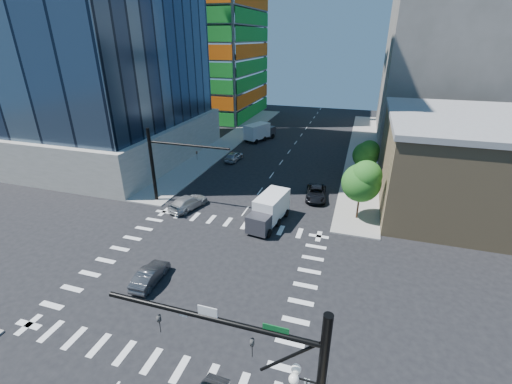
% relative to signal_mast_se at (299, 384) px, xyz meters
% --- Properties ---
extents(ground, '(160.00, 160.00, 0.00)m').
position_rel_signal_mast_se_xyz_m(ground, '(-10.60, 11.50, -5.01)').
color(ground, black).
rests_on(ground, ground).
extents(road_markings, '(20.00, 20.00, 0.01)m').
position_rel_signal_mast_se_xyz_m(road_markings, '(-10.60, 11.50, -5.00)').
color(road_markings, silver).
rests_on(road_markings, ground).
extents(sidewalk_ne, '(5.00, 60.00, 0.15)m').
position_rel_signal_mast_se_xyz_m(sidewalk_ne, '(1.90, 51.50, -4.93)').
color(sidewalk_ne, gray).
rests_on(sidewalk_ne, ground).
extents(sidewalk_nw, '(5.00, 60.00, 0.15)m').
position_rel_signal_mast_se_xyz_m(sidewalk_nw, '(-23.10, 51.50, -4.93)').
color(sidewalk_nw, gray).
rests_on(sidewalk_nw, ground).
extents(construction_building, '(25.16, 34.50, 70.60)m').
position_rel_signal_mast_se_xyz_m(construction_building, '(-38.02, 73.43, 19.60)').
color(construction_building, gray).
rests_on(construction_building, ground).
extents(commercial_building, '(20.50, 22.50, 10.60)m').
position_rel_signal_mast_se_xyz_m(commercial_building, '(14.40, 33.50, 0.31)').
color(commercial_building, '#937A55').
rests_on(commercial_building, ground).
extents(bg_building_ne, '(24.00, 30.00, 28.00)m').
position_rel_signal_mast_se_xyz_m(bg_building_ne, '(16.40, 66.50, 8.99)').
color(bg_building_ne, '#67635D').
rests_on(bg_building_ne, ground).
extents(signal_mast_se, '(10.51, 2.48, 9.00)m').
position_rel_signal_mast_se_xyz_m(signal_mast_se, '(0.00, 0.00, 0.00)').
color(signal_mast_se, black).
rests_on(signal_mast_se, sidewalk_se).
extents(signal_mast_nw, '(10.20, 0.40, 9.00)m').
position_rel_signal_mast_se_xyz_m(signal_mast_nw, '(-20.60, 23.00, 0.49)').
color(signal_mast_nw, black).
rests_on(signal_mast_nw, sidewalk_nw).
extents(tree_south, '(4.16, 4.16, 6.82)m').
position_rel_signal_mast_se_xyz_m(tree_south, '(2.03, 25.40, -0.32)').
color(tree_south, '#382316').
rests_on(tree_south, sidewalk_ne).
extents(tree_north, '(3.54, 3.52, 5.78)m').
position_rel_signal_mast_se_xyz_m(tree_north, '(2.33, 37.40, -1.02)').
color(tree_north, '#382316').
rests_on(tree_north, sidewalk_ne).
extents(car_nb_far, '(3.01, 5.52, 1.47)m').
position_rel_signal_mast_se_xyz_m(car_nb_far, '(-3.23, 29.46, -4.27)').
color(car_nb_far, black).
rests_on(car_nb_far, ground).
extents(car_sb_near, '(3.64, 5.75, 1.55)m').
position_rel_signal_mast_se_xyz_m(car_sb_near, '(-17.29, 22.26, -4.23)').
color(car_sb_near, '#B7B7B7').
rests_on(car_sb_near, ground).
extents(car_sb_mid, '(2.16, 4.59, 1.52)m').
position_rel_signal_mast_se_xyz_m(car_sb_mid, '(-18.24, 40.01, -4.25)').
color(car_sb_mid, '#B5B7BD').
rests_on(car_sb_mid, ground).
extents(car_sb_cross, '(1.64, 4.30, 1.40)m').
position_rel_signal_mast_se_xyz_m(car_sb_cross, '(-13.93, 9.13, -4.31)').
color(car_sb_cross, '#424347').
rests_on(car_sb_cross, ground).
extents(box_truck_near, '(3.45, 6.34, 3.16)m').
position_rel_signal_mast_se_xyz_m(box_truck_near, '(-7.25, 21.28, -3.61)').
color(box_truck_near, black).
rests_on(box_truck_near, ground).
extents(box_truck_far, '(4.96, 6.92, 3.34)m').
position_rel_signal_mast_se_xyz_m(box_truck_far, '(-17.68, 53.31, -3.53)').
color(box_truck_far, black).
rests_on(box_truck_far, ground).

